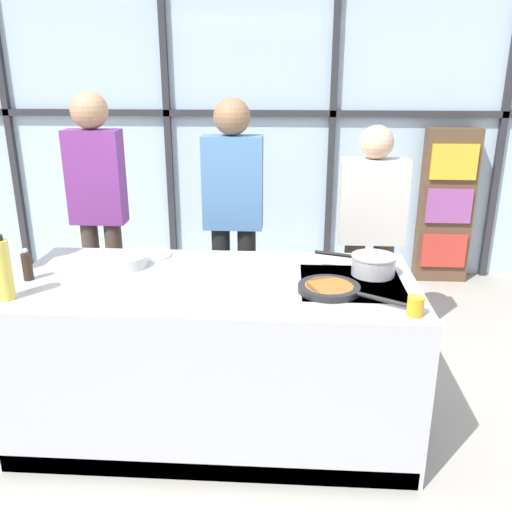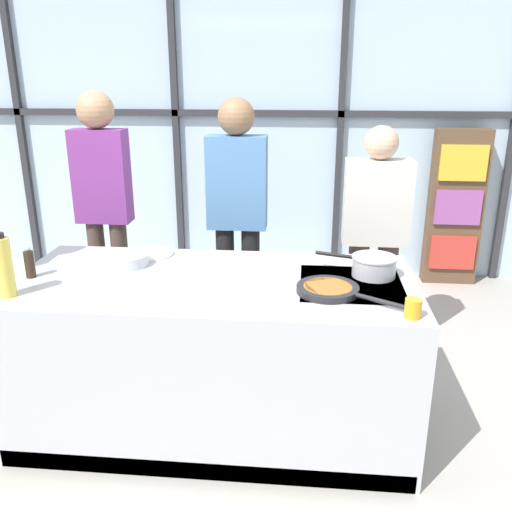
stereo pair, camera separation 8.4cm
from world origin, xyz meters
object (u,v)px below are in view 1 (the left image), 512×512
spectator_center_left (233,208)px  frying_pan (331,288)px  spectator_far_left (98,200)px  mixing_bowl (126,260)px  oil_bottle (2,269)px  spectator_center_right (371,228)px  pepper_grinder (27,266)px  saucepan (373,264)px  white_plate (149,255)px  juice_glass_near (415,306)px

spectator_center_left → frying_pan: bearing=117.8°
spectator_far_left → mixing_bowl: (0.43, -0.84, -0.15)m
oil_bottle → spectator_center_left: bearing=54.1°
spectator_center_left → mixing_bowl: size_ratio=7.28×
spectator_center_right → mixing_bowl: spectator_center_right is taller
spectator_center_right → oil_bottle: spectator_center_right is taller
oil_bottle → pepper_grinder: bearing=92.3°
frying_pan → spectator_center_left: bearing=117.8°
spectator_center_left → spectator_center_right: size_ratio=1.11×
frying_pan → oil_bottle: 1.57m
frying_pan → pepper_grinder: (-1.56, 0.07, 0.06)m
spectator_center_left → oil_bottle: 1.63m
spectator_far_left → saucepan: size_ratio=4.19×
spectator_center_right → oil_bottle: bearing=34.7°
spectator_far_left → oil_bottle: bearing=89.8°
frying_pan → white_plate: (-1.03, 0.49, -0.01)m
spectator_center_left → saucepan: bearing=133.6°
mixing_bowl → pepper_grinder: (-0.45, -0.23, 0.04)m
mixing_bowl → pepper_grinder: 0.51m
spectator_far_left → mixing_bowl: bearing=117.3°
white_plate → pepper_grinder: size_ratio=1.55×
oil_bottle → juice_glass_near: size_ratio=3.65×
spectator_center_right → juice_glass_near: 1.38m
spectator_center_right → mixing_bowl: bearing=29.7°
spectator_center_left → juice_glass_near: (0.96, -1.38, -0.09)m
frying_pan → saucepan: (0.24, 0.26, 0.04)m
frying_pan → white_plate: size_ratio=1.87×
spectator_center_right → frying_pan: size_ratio=3.15×
saucepan → white_plate: bearing=169.8°
white_plate → oil_bottle: bearing=-127.7°
oil_bottle → juice_glass_near: 1.91m
frying_pan → mixing_bowl: size_ratio=2.09×
spectator_center_left → oil_bottle: size_ratio=5.51×
spectator_center_left → spectator_center_right: bearing=180.0°
spectator_center_left → oil_bottle: spectator_center_left is taller
white_plate → mixing_bowl: mixing_bowl is taller
frying_pan → oil_bottle: oil_bottle is taller
white_plate → saucepan: bearing=-10.2°
spectator_center_right → saucepan: spectator_center_right is taller
saucepan → juice_glass_near: bearing=-76.8°
spectator_center_right → frying_pan: spectator_center_right is taller
frying_pan → juice_glass_near: 0.44m
spectator_center_right → juice_glass_near: spectator_center_right is taller
spectator_center_left → spectator_far_left: bearing=0.0°
spectator_center_right → pepper_grinder: spectator_center_right is taller
mixing_bowl → saucepan: bearing=-1.8°
spectator_far_left → mixing_bowl: size_ratio=7.44×
pepper_grinder → oil_bottle: bearing=-87.7°
oil_bottle → white_plate: bearing=52.3°
saucepan → white_plate: saucepan is taller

